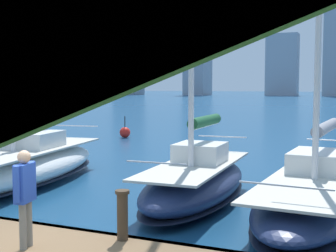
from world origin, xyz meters
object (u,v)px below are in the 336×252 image
Objects in this scene: sailboat_forest at (196,178)px; channel_buoy at (125,132)px; mooring_post at (122,214)px; sailboat_grey at (319,190)px; sailboat_navy at (25,163)px; person_blue_shirt at (25,189)px.

channel_buoy is (10.17, -14.25, -0.36)m from sailboat_forest.
mooring_post is at bearing 118.67° from channel_buoy.
mooring_post is at bearing 63.34° from sailboat_grey.
sailboat_navy is (6.38, -0.18, -0.02)m from sailboat_forest.
person_blue_shirt is at bearing 58.00° from sailboat_grey.
sailboat_grey is 3.37m from sailboat_forest.
sailboat_grey is at bearing -179.17° from sailboat_navy.
person_blue_shirt is (0.80, 6.32, 0.90)m from sailboat_forest.
person_blue_shirt is at bearing 82.76° from sailboat_forest.
sailboat_forest reaches higher than sailboat_grey.
sailboat_grey is 6.94× the size of channel_buoy.
sailboat_forest is at bearing 125.52° from channel_buoy.
sailboat_navy is (9.73, 0.14, 0.10)m from sailboat_grey.
sailboat_forest is 13.60× the size of mooring_post.
mooring_post is (2.83, 5.63, 0.47)m from sailboat_grey.
mooring_post reaches higher than channel_buoy.
channel_buoy is at bearing -45.86° from sailboat_grey.
person_blue_shirt is 1.75m from mooring_post.
sailboat_navy is 8.83m from mooring_post.
sailboat_navy is 8.62m from person_blue_shirt.
person_blue_shirt is 1.20× the size of channel_buoy.
sailboat_forest is 5.35m from mooring_post.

